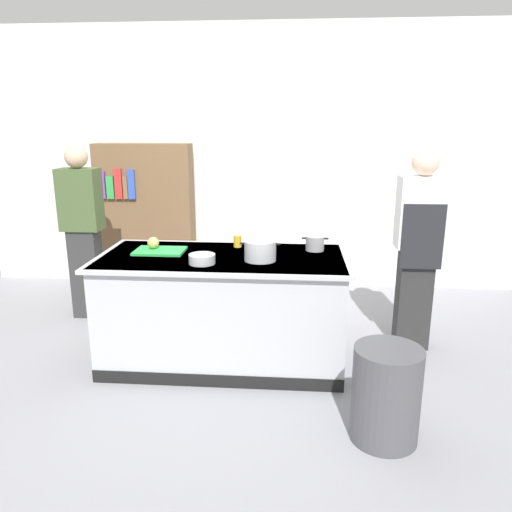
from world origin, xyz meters
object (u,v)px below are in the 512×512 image
object	(u,v)px
onion	(153,243)
person_chef	(418,246)
bookshelf	(146,218)
stock_pot	(260,251)
person_guest	(83,229)
juice_cup	(238,241)
mixing_bowl	(202,259)
sauce_pan	(315,243)
trash_bin	(386,394)

from	to	relation	value
onion	person_chef	world-z (taller)	person_chef
onion	bookshelf	distance (m)	1.78
stock_pot	person_guest	distance (m)	2.07
onion	juice_cup	distance (m)	0.70
stock_pot	mixing_bowl	world-z (taller)	stock_pot
sauce_pan	mixing_bowl	xyz separation A→B (m)	(-0.86, -0.46, -0.02)
onion	mixing_bowl	bearing A→B (deg)	-36.37
onion	mixing_bowl	world-z (taller)	onion
onion	trash_bin	size ratio (longest dim) A/B	0.16
onion	person_guest	distance (m)	1.20
stock_pot	mixing_bowl	distance (m)	0.45
juice_cup	bookshelf	distance (m)	1.96
sauce_pan	mixing_bowl	world-z (taller)	sauce_pan
juice_cup	person_guest	world-z (taller)	person_guest
sauce_pan	juice_cup	world-z (taller)	sauce_pan
juice_cup	person_chef	xyz separation A→B (m)	(1.52, 0.09, -0.04)
mixing_bowl	sauce_pan	bearing A→B (deg)	28.49
juice_cup	trash_bin	world-z (taller)	juice_cup
stock_pot	bookshelf	xyz separation A→B (m)	(-1.47, 1.91, -0.12)
mixing_bowl	person_chef	size ratio (longest dim) A/B	0.12
mixing_bowl	person_guest	size ratio (longest dim) A/B	0.12
sauce_pan	person_guest	distance (m)	2.34
trash_bin	person_chef	bearing A→B (deg)	71.22
sauce_pan	person_chef	distance (m)	0.89
person_chef	mixing_bowl	bearing A→B (deg)	98.67
sauce_pan	bookshelf	bearing A→B (deg)	140.50
stock_pot	bookshelf	distance (m)	2.41
onion	trash_bin	world-z (taller)	onion
stock_pot	mixing_bowl	xyz separation A→B (m)	(-0.43, -0.12, -0.04)
sauce_pan	trash_bin	xyz separation A→B (m)	(0.41, -1.21, -0.66)
person_chef	trash_bin	bearing A→B (deg)	150.09
person_chef	person_guest	bearing A→B (deg)	70.11
mixing_bowl	trash_bin	distance (m)	1.60
onion	person_guest	size ratio (longest dim) A/B	0.06
trash_bin	person_guest	bearing A→B (deg)	145.30
mixing_bowl	trash_bin	bearing A→B (deg)	-30.35
mixing_bowl	juice_cup	size ratio (longest dim) A/B	1.99
juice_cup	person_guest	bearing A→B (deg)	160.31
onion	juice_cup	bearing A→B (deg)	15.24
mixing_bowl	trash_bin	xyz separation A→B (m)	(1.27, -0.74, -0.63)
trash_bin	bookshelf	xyz separation A→B (m)	(-2.31, 2.77, 0.55)
sauce_pan	person_chef	size ratio (longest dim) A/B	0.13
bookshelf	juice_cup	bearing A→B (deg)	-50.20
mixing_bowl	person_guest	bearing A→B (deg)	141.72
juice_cup	person_guest	xyz separation A→B (m)	(-1.61, 0.57, -0.04)
juice_cup	bookshelf	xyz separation A→B (m)	(-1.25, 1.50, -0.10)
sauce_pan	juice_cup	distance (m)	0.65
trash_bin	stock_pot	bearing A→B (deg)	134.08
stock_pot	sauce_pan	xyz separation A→B (m)	(0.43, 0.34, -0.02)
stock_pot	juice_cup	distance (m)	0.46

